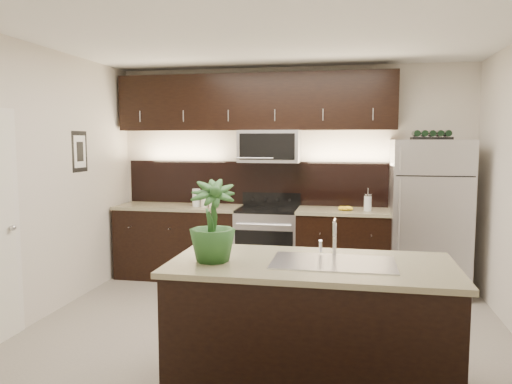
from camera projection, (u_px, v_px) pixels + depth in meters
ground at (264, 333)px, 4.61m from camera, size 4.50×4.50×0.00m
room_walls at (252, 150)px, 4.42m from camera, size 4.52×4.02×2.71m
counter_run at (252, 244)px, 6.30m from camera, size 3.51×0.65×0.94m
upper_fixtures at (256, 111)px, 6.26m from camera, size 3.49×0.40×1.66m
island at (310, 327)px, 3.50m from camera, size 1.96×0.96×0.94m
sink_faucet at (333, 260)px, 3.43m from camera, size 0.84×0.50×0.28m
refrigerator at (428, 217)px, 5.80m from camera, size 0.86×0.78×1.78m
wine_rack at (431, 135)px, 5.70m from camera, size 0.44×0.27×0.10m
plant at (212, 221)px, 3.44m from camera, size 0.40×0.40×0.57m
canisters at (202, 199)px, 6.28m from camera, size 0.33×0.17×0.22m
french_press at (368, 203)px, 5.93m from camera, size 0.09×0.09×0.27m
bananas at (341, 208)px, 5.96m from camera, size 0.21×0.18×0.06m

